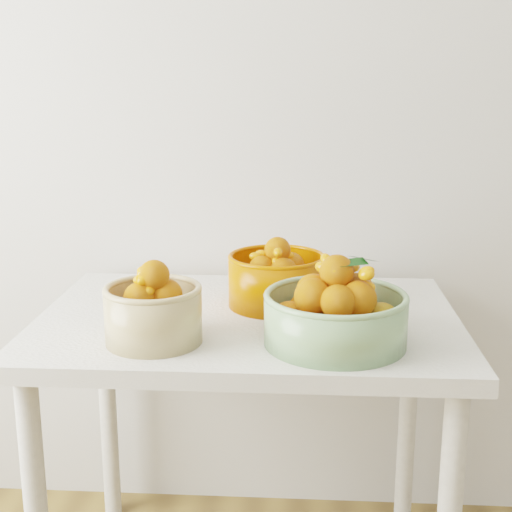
% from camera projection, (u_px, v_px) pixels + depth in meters
% --- Properties ---
extents(table, '(1.00, 0.70, 0.75)m').
position_uv_depth(table, '(248.00, 352.00, 1.73)').
color(table, silver).
rests_on(table, ground).
extents(bowl_cream, '(0.21, 0.21, 0.18)m').
position_uv_depth(bowl_cream, '(153.00, 311.00, 1.52)').
color(bowl_cream, tan).
rests_on(bowl_cream, table).
extents(bowl_green, '(0.40, 0.40, 0.20)m').
position_uv_depth(bowl_green, '(335.00, 313.00, 1.51)').
color(bowl_green, '#7FA573').
rests_on(bowl_green, table).
extents(bowl_orange, '(0.27, 0.27, 0.17)m').
position_uv_depth(bowl_orange, '(276.00, 279.00, 1.77)').
color(bowl_orange, '#C24A03').
rests_on(bowl_orange, table).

